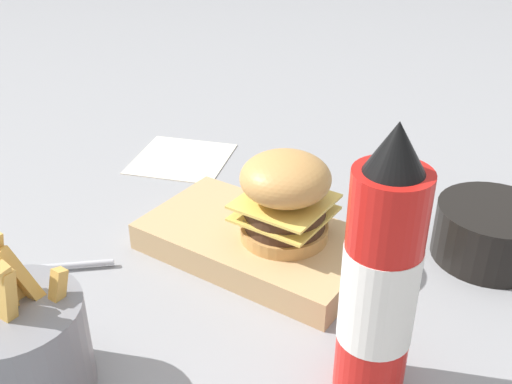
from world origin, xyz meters
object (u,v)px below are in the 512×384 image
fries_basket (18,349)px  ketchup_bottle (380,282)px  side_bowl (491,231)px  serving_board (256,242)px  burger (285,196)px

fries_basket → ketchup_bottle: bearing=-144.6°
ketchup_bottle → side_bowl: (-0.03, -0.26, -0.08)m
serving_board → side_bowl: (-0.22, -0.15, 0.02)m
burger → side_bowl: bearing=-144.1°
ketchup_bottle → fries_basket: (0.24, 0.17, -0.06)m
fries_basket → side_bowl: fries_basket is taller
burger → side_bowl: (-0.19, -0.14, -0.05)m
burger → ketchup_bottle: size_ratio=0.40×
burger → fries_basket: 0.30m
serving_board → fries_basket: (0.05, 0.28, 0.03)m
burger → side_bowl: burger is taller
side_bowl → burger: bearing=35.9°
serving_board → side_bowl: 0.27m
serving_board → fries_basket: fries_basket is taller
side_bowl → serving_board: bearing=33.2°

